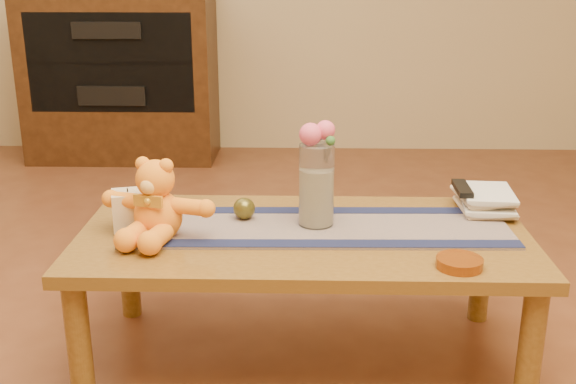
{
  "coord_description": "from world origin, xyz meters",
  "views": [
    {
      "loc": [
        0.01,
        -2.04,
        1.25
      ],
      "look_at": [
        -0.05,
        0.0,
        0.58
      ],
      "focal_mm": 43.7,
      "sensor_mm": 36.0,
      "label": 1
    }
  ],
  "objects_px": {
    "tv_remote": "(462,188)",
    "amber_dish": "(459,263)",
    "book_bottom": "(460,208)",
    "pillar_candle": "(129,210)",
    "teddy_bear": "(157,199)",
    "glass_vase": "(316,185)",
    "bronze_ball": "(244,208)"
  },
  "relations": [
    {
      "from": "tv_remote",
      "to": "bronze_ball",
      "type": "bearing_deg",
      "value": -170.82
    },
    {
      "from": "pillar_candle",
      "to": "glass_vase",
      "type": "relative_size",
      "value": 0.46
    },
    {
      "from": "teddy_bear",
      "to": "amber_dish",
      "type": "distance_m",
      "value": 0.9
    },
    {
      "from": "tv_remote",
      "to": "amber_dish",
      "type": "xyz_separation_m",
      "value": [
        -0.1,
        -0.45,
        -0.07
      ]
    },
    {
      "from": "book_bottom",
      "to": "pillar_candle",
      "type": "bearing_deg",
      "value": -171.17
    },
    {
      "from": "teddy_bear",
      "to": "bronze_ball",
      "type": "xyz_separation_m",
      "value": [
        0.25,
        0.15,
        -0.08
      ]
    },
    {
      "from": "amber_dish",
      "to": "bronze_ball",
      "type": "bearing_deg",
      "value": 150.93
    },
    {
      "from": "book_bottom",
      "to": "bronze_ball",
      "type": "bearing_deg",
      "value": -173.04
    },
    {
      "from": "book_bottom",
      "to": "amber_dish",
      "type": "height_order",
      "value": "amber_dish"
    },
    {
      "from": "pillar_candle",
      "to": "amber_dish",
      "type": "bearing_deg",
      "value": -14.73
    },
    {
      "from": "tv_remote",
      "to": "teddy_bear",
      "type": "bearing_deg",
      "value": -164.37
    },
    {
      "from": "glass_vase",
      "to": "amber_dish",
      "type": "height_order",
      "value": "glass_vase"
    },
    {
      "from": "teddy_bear",
      "to": "amber_dish",
      "type": "relative_size",
      "value": 2.64
    },
    {
      "from": "book_bottom",
      "to": "amber_dish",
      "type": "bearing_deg",
      "value": -103.66
    },
    {
      "from": "pillar_candle",
      "to": "tv_remote",
      "type": "xyz_separation_m",
      "value": [
        1.07,
        0.19,
        0.02
      ]
    },
    {
      "from": "bronze_ball",
      "to": "teddy_bear",
      "type": "bearing_deg",
      "value": -149.1
    },
    {
      "from": "pillar_candle",
      "to": "book_bottom",
      "type": "bearing_deg",
      "value": 10.66
    },
    {
      "from": "amber_dish",
      "to": "pillar_candle",
      "type": "bearing_deg",
      "value": 165.27
    },
    {
      "from": "glass_vase",
      "to": "amber_dish",
      "type": "xyz_separation_m",
      "value": [
        0.39,
        -0.3,
        -0.12
      ]
    },
    {
      "from": "pillar_candle",
      "to": "book_bottom",
      "type": "height_order",
      "value": "pillar_candle"
    },
    {
      "from": "amber_dish",
      "to": "tv_remote",
      "type": "bearing_deg",
      "value": 77.94
    },
    {
      "from": "tv_remote",
      "to": "amber_dish",
      "type": "relative_size",
      "value": 1.24
    },
    {
      "from": "teddy_bear",
      "to": "book_bottom",
      "type": "height_order",
      "value": "teddy_bear"
    },
    {
      "from": "glass_vase",
      "to": "amber_dish",
      "type": "distance_m",
      "value": 0.51
    },
    {
      "from": "bronze_ball",
      "to": "amber_dish",
      "type": "height_order",
      "value": "bronze_ball"
    },
    {
      "from": "glass_vase",
      "to": "book_bottom",
      "type": "relative_size",
      "value": 1.17
    },
    {
      "from": "bronze_ball",
      "to": "amber_dish",
      "type": "bearing_deg",
      "value": -29.07
    },
    {
      "from": "pillar_candle",
      "to": "tv_remote",
      "type": "height_order",
      "value": "pillar_candle"
    },
    {
      "from": "glass_vase",
      "to": "book_bottom",
      "type": "xyz_separation_m",
      "value": [
        0.49,
        0.15,
        -0.13
      ]
    },
    {
      "from": "pillar_candle",
      "to": "glass_vase",
      "type": "bearing_deg",
      "value": 4.67
    },
    {
      "from": "glass_vase",
      "to": "teddy_bear",
      "type": "bearing_deg",
      "value": -167.6
    },
    {
      "from": "pillar_candle",
      "to": "teddy_bear",
      "type": "bearing_deg",
      "value": -29.14
    }
  ]
}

